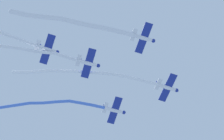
# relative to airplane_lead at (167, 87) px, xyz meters

# --- Properties ---
(airplane_lead) EXTENTS (6.11, 5.69, 1.71)m
(airplane_lead) POSITION_rel_airplane_lead_xyz_m (0.00, 0.00, 0.00)
(airplane_lead) COLOR silver
(smoke_trail_lead) EXTENTS (25.73, 17.17, 1.29)m
(smoke_trail_lead) POSITION_rel_airplane_lead_xyz_m (-13.64, -10.79, 0.34)
(smoke_trail_lead) COLOR white
(airplane_left_wing) EXTENTS (5.87, 5.94, 1.71)m
(airplane_left_wing) POSITION_rel_airplane_lead_xyz_m (-12.36, -0.61, -0.40)
(airplane_left_wing) COLOR silver
(smoke_trail_left_wing) EXTENTS (23.41, 12.73, 1.29)m
(smoke_trail_left_wing) POSITION_rel_airplane_lead_xyz_m (-24.91, -9.31, -0.81)
(smoke_trail_left_wing) COLOR #4C75DB
(airplane_right_wing) EXTENTS (5.98, 5.83, 1.71)m
(airplane_right_wing) POSITION_rel_airplane_lead_xyz_m (0.61, -12.37, 0.30)
(airplane_right_wing) COLOR silver
(smoke_trail_right_wing) EXTENTS (18.87, 16.83, 2.43)m
(smoke_trail_right_wing) POSITION_rel_airplane_lead_xyz_m (-9.87, -22.21, -0.58)
(smoke_trail_right_wing) COLOR white
(airplane_slot) EXTENTS (5.87, 5.94, 1.71)m
(airplane_slot) POSITION_rel_airplane_lead_xyz_m (-11.75, -12.98, -0.20)
(airplane_slot) COLOR silver
(smoke_trail_slot) EXTENTS (19.52, 15.45, 2.29)m
(smoke_trail_slot) POSITION_rel_airplane_lead_xyz_m (-22.50, -22.60, -0.79)
(smoke_trail_slot) COLOR white
(airplane_trail) EXTENTS (6.09, 5.71, 1.71)m
(airplane_trail) POSITION_rel_airplane_lead_xyz_m (-17.64, -19.46, 0.40)
(airplane_trail) COLOR silver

